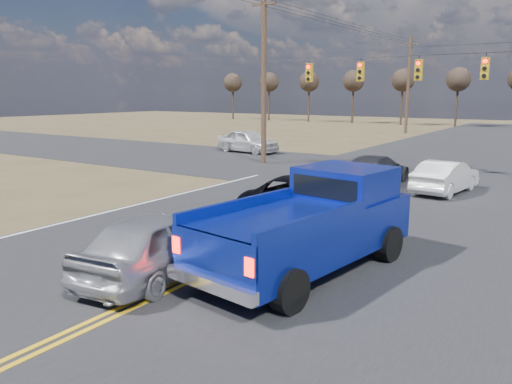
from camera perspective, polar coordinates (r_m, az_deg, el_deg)
The scene contains 12 objects.
ground at distance 11.07m, azimuth -10.64°, elevation -11.24°, with size 160.00×160.00×0.00m, color brown.
road_main at distance 19.18m, azimuth 10.61°, elevation -1.60°, with size 14.00×120.00×0.02m, color #28282B.
road_cross at distance 26.61m, azimuth 17.41°, elevation 1.64°, with size 120.00×12.00×0.02m, color #28282B.
signal_gantry at distance 25.95m, azimuth 19.02°, elevation 12.55°, with size 19.60×4.83×10.00m.
utility_poles at distance 25.34m, azimuth 17.45°, elevation 13.06°, with size 19.60×58.32×10.00m.
treeline at distance 35.01m, azimuth 22.24°, elevation 12.89°, with size 87.00×117.80×7.40m.
pickup_truck at distance 11.94m, azimuth 6.42°, elevation -3.65°, with size 3.19×6.54×2.36m.
silver_suv at distance 11.84m, azimuth -11.07°, elevation -5.75°, with size 1.84×4.58×1.56m, color #9FA1A7.
black_suv at distance 17.31m, azimuth 5.23°, elevation -0.40°, with size 2.39×5.18×1.44m, color black.
white_car_queue at distance 22.75m, azimuth 20.85°, elevation 1.64°, with size 1.47×4.23×1.39m, color white.
dgrey_car_queue at distance 23.77m, azimuth 13.49°, elevation 2.45°, with size 1.95×4.80×1.39m, color #343539.
cross_car_west at distance 35.90m, azimuth -0.96°, elevation 5.84°, with size 4.84×1.95×1.65m, color silver.
Camera 1 is at (7.23, -7.26, 4.19)m, focal length 35.00 mm.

